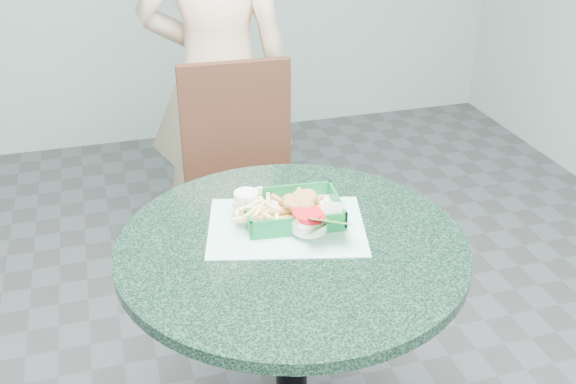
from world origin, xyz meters
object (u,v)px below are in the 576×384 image
object	(u,v)px
dining_chair	(243,175)
food_basket	(293,220)
diner_person	(217,65)
crab_sandwich	(301,213)
cafe_table	(292,304)
sauce_ramekin	(245,206)

from	to	relation	value
dining_chair	food_basket	size ratio (longest dim) A/B	3.86
diner_person	dining_chair	bearing A→B (deg)	106.71
food_basket	crab_sandwich	distance (m)	0.05
cafe_table	sauce_ramekin	distance (m)	0.28
cafe_table	crab_sandwich	bearing A→B (deg)	59.05
diner_person	sauce_ramekin	bearing A→B (deg)	96.37
dining_chair	crab_sandwich	xyz separation A→B (m)	(-0.02, -0.76, 0.27)
dining_chair	crab_sandwich	size ratio (longest dim) A/B	6.98
crab_sandwich	cafe_table	bearing A→B (deg)	-120.95
crab_sandwich	sauce_ramekin	bearing A→B (deg)	150.91
food_basket	cafe_table	bearing A→B (deg)	-107.30
food_basket	sauce_ramekin	xyz separation A→B (m)	(-0.11, 0.04, 0.03)
cafe_table	food_basket	distance (m)	0.21
food_basket	sauce_ramekin	world-z (taller)	sauce_ramekin
diner_person	food_basket	world-z (taller)	diner_person
diner_person	crab_sandwich	xyz separation A→B (m)	(0.00, -1.08, -0.05)
cafe_table	diner_person	bearing A→B (deg)	87.83
cafe_table	food_basket	bearing A→B (deg)	72.70
food_basket	sauce_ramekin	size ratio (longest dim) A/B	3.89
cafe_table	food_basket	xyz separation A→B (m)	(0.03, 0.10, 0.19)
dining_chair	crab_sandwich	world-z (taller)	dining_chair
food_basket	sauce_ramekin	bearing A→B (deg)	159.12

